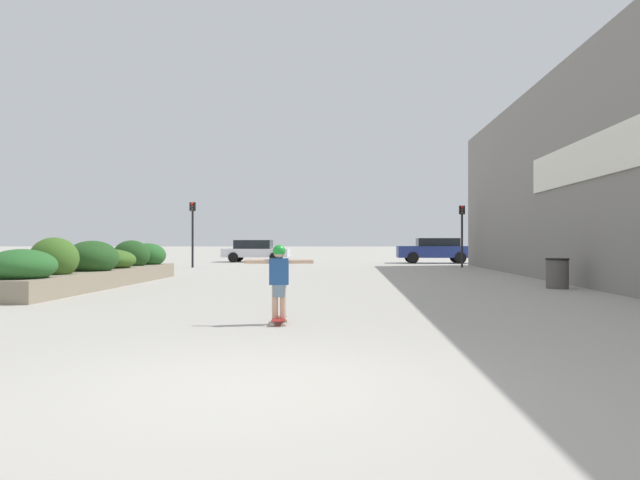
% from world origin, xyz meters
% --- Properties ---
extents(ground_plane, '(300.00, 300.00, 0.00)m').
position_xyz_m(ground_plane, '(0.00, 0.00, 0.00)').
color(ground_plane, '#ADA89E').
extents(building_wall_right, '(0.67, 32.34, 7.09)m').
position_xyz_m(building_wall_right, '(8.00, 11.40, 3.54)').
color(building_wall_right, gray).
rests_on(building_wall_right, ground_plane).
extents(planter_box, '(1.64, 9.98, 1.45)m').
position_xyz_m(planter_box, '(-6.56, 11.40, 0.59)').
color(planter_box, gray).
rests_on(planter_box, ground_plane).
extents(skateboard, '(0.27, 0.65, 0.09)m').
position_xyz_m(skateboard, '(-0.20, 3.98, 0.07)').
color(skateboard, maroon).
rests_on(skateboard, ground_plane).
extents(skateboarder, '(1.12, 0.21, 1.20)m').
position_xyz_m(skateboarder, '(-0.20, 3.98, 0.82)').
color(skateboarder, tan).
rests_on(skateboarder, skateboard).
extents(trash_bin, '(0.65, 0.65, 0.87)m').
position_xyz_m(trash_bin, '(6.89, 11.38, 0.44)').
color(trash_bin, '#514C47').
rests_on(trash_bin, ground_plane).
extents(car_leftmost, '(4.32, 2.02, 1.44)m').
position_xyz_m(car_leftmost, '(-5.26, 32.02, 0.76)').
color(car_leftmost, silver).
rests_on(car_leftmost, ground_plane).
extents(car_center_left, '(4.62, 1.85, 1.56)m').
position_xyz_m(car_center_left, '(6.29, 30.59, 0.83)').
color(car_center_left, navy).
rests_on(car_center_left, ground_plane).
extents(car_center_right, '(4.01, 1.99, 1.51)m').
position_xyz_m(car_center_right, '(18.77, 31.56, 0.80)').
color(car_center_right, silver).
rests_on(car_center_right, ground_plane).
extents(traffic_light_left, '(0.28, 0.30, 3.38)m').
position_xyz_m(traffic_light_left, '(-7.17, 23.82, 2.31)').
color(traffic_light_left, black).
rests_on(traffic_light_left, ground_plane).
extents(traffic_light_right, '(0.28, 0.30, 3.21)m').
position_xyz_m(traffic_light_right, '(6.78, 24.63, 2.21)').
color(traffic_light_right, black).
rests_on(traffic_light_right, ground_plane).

